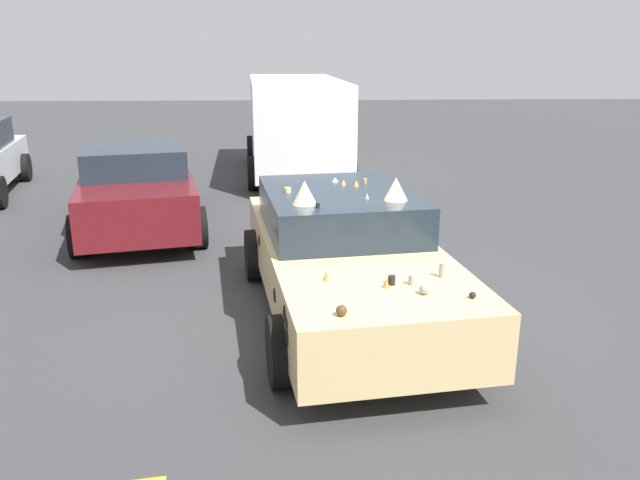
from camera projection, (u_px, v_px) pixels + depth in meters
ground_plane at (346, 315)px, 7.14m from camera, size 60.00×60.00×0.00m
art_car_decorated at (345, 254)px, 7.02m from camera, size 4.66×2.52×1.60m
parked_van_row_back_far at (296, 122)px, 14.67m from camera, size 5.46×2.58×2.21m
parked_sedan_behind_right at (137, 188)px, 10.27m from camera, size 4.35×2.62×1.41m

